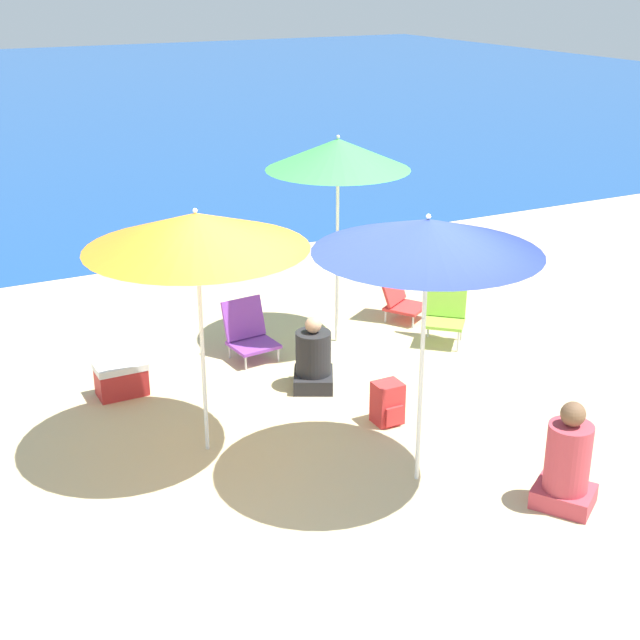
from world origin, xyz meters
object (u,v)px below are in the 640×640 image
beach_umbrella_green (338,154)px  cooler_box (121,379)px  beach_chair_purple (249,332)px  person_seated_near (313,360)px  beach_umbrella_navy (428,236)px  beach_chair_lime (446,305)px  person_seated_far (567,465)px  beach_umbrella_orange (196,231)px  beach_chair_red (398,293)px  backpack_red (388,403)px

beach_umbrella_green → cooler_box: size_ratio=4.74×
beach_chair_purple → person_seated_near: size_ratio=0.83×
person_seated_near → beach_umbrella_navy: bearing=-63.2°
beach_chair_lime → person_seated_far: bearing=-67.0°
beach_chair_purple → cooler_box: size_ratio=1.28×
person_seated_near → person_seated_far: 3.02m
beach_umbrella_green → beach_chair_purple: size_ratio=3.72×
person_seated_far → beach_umbrella_orange: bearing=102.1°
beach_umbrella_orange → beach_chair_red: 4.20m
person_seated_far → backpack_red: 1.96m
beach_umbrella_green → beach_chair_purple: 2.20m
person_seated_far → backpack_red: person_seated_far is taller
beach_umbrella_green → person_seated_far: bearing=-89.8°
beach_umbrella_green → beach_umbrella_navy: 3.11m
cooler_box → beach_umbrella_green: bearing=5.2°
person_seated_near → backpack_red: (0.28, -1.03, -0.10)m
person_seated_far → beach_chair_purple: bearing=71.9°
beach_chair_lime → beach_chair_red: 0.87m
beach_chair_red → cooler_box: (-3.66, -0.53, -0.16)m
cooler_box → beach_umbrella_orange: bearing=-75.2°
beach_chair_red → beach_chair_purple: bearing=154.0°
beach_umbrella_green → person_seated_far: (0.01, -3.89, -1.83)m
beach_umbrella_navy → backpack_red: bearing=72.8°
beach_chair_red → person_seated_near: person_seated_near is taller
person_seated_near → beach_chair_lime: bearing=39.6°
beach_umbrella_navy → beach_chair_purple: beach_umbrella_navy is taller
beach_umbrella_green → person_seated_near: 2.28m
beach_chair_lime → person_seated_near: 1.99m
person_seated_far → beach_umbrella_navy: bearing=99.7°
person_seated_near → person_seated_far: bearing=-46.8°
beach_chair_red → person_seated_far: size_ratio=0.79×
person_seated_near → cooler_box: person_seated_near is taller
person_seated_far → beach_chair_red: bearing=42.7°
backpack_red → cooler_box: 2.76m
person_seated_near → person_seated_far: person_seated_far is taller
beach_umbrella_green → beach_chair_lime: 2.17m
beach_chair_lime → cooler_box: (-3.77, 0.33, -0.27)m
beach_umbrella_orange → beach_chair_purple: size_ratio=3.48×
beach_chair_purple → backpack_red: size_ratio=1.56×
beach_chair_purple → person_seated_near: bearing=-79.9°
beach_umbrella_orange → beach_chair_purple: bearing=56.4°
beach_chair_purple → cooler_box: beach_chair_purple is taller
person_seated_far → beach_umbrella_green: bearing=56.4°
beach_chair_red → beach_umbrella_green: bearing=163.4°
beach_umbrella_navy → backpack_red: beach_umbrella_navy is taller
beach_umbrella_green → cooler_box: (-2.64, -0.24, -2.03)m
beach_chair_lime → person_seated_far: (-1.12, -3.32, -0.07)m
beach_chair_lime → beach_chair_purple: 2.32m
beach_chair_red → cooler_box: bearing=155.8°
beach_chair_lime → cooler_box: size_ratio=1.75×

